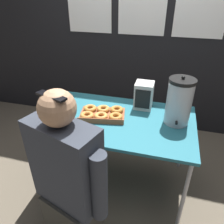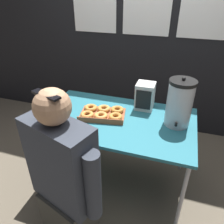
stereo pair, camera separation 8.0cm
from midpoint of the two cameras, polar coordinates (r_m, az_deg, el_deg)
The scene contains 8 objects.
ground_plane at distance 2.47m, azimuth 1.92°, elevation -16.91°, with size 12.00×12.00×0.00m, color brown.
back_wall at distance 2.90m, azimuth 9.92°, elevation 22.56°, with size 6.00×0.11×2.87m.
folding_table at distance 2.00m, azimuth 2.27°, elevation -2.84°, with size 1.39×0.83×0.76m.
donut_box at distance 2.00m, azimuth -1.37°, elevation -0.32°, with size 0.45×0.35×0.05m.
coffee_urn at distance 1.89m, azimuth 18.39°, elevation 2.21°, with size 0.22×0.25×0.43m.
cell_phone at distance 1.97m, azimuth -14.91°, elevation -2.68°, with size 0.13×0.16×0.01m.
space_heater at distance 2.11m, azimuth 9.69°, elevation 4.11°, with size 0.17×0.17×0.26m.
person_seated at distance 1.61m, azimuth -10.92°, elevation -17.54°, with size 0.61×0.37×1.34m.
Camera 2 is at (0.48, -1.60, 1.82)m, focal length 35.00 mm.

